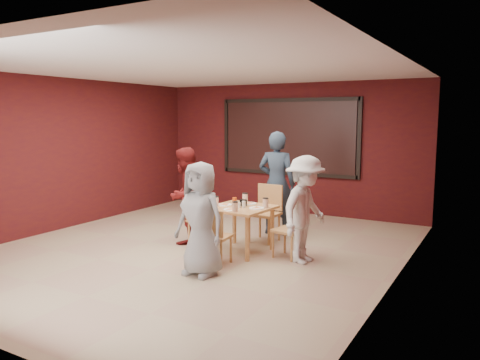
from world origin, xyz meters
The scene contains 11 objects.
floor centered at (0.00, 0.00, 0.00)m, with size 7.00×7.00×0.00m, color tan.
window_blinds centered at (0.00, 3.45, 1.65)m, with size 3.00×0.02×1.50m, color black.
dining_table centered at (0.64, 0.25, 0.63)m, with size 0.96×0.96×0.86m.
chair_front centered at (0.66, -0.54, 0.46)m, with size 0.43×0.43×0.81m.
chair_back centered at (0.69, 1.07, 0.53)m, with size 0.47×0.47×0.94m.
chair_left centered at (-0.17, 0.32, 0.46)m, with size 0.41×0.41×0.82m.
chair_right centered at (1.48, 0.34, 0.47)m, with size 0.45×0.45×0.83m.
diner_front centered at (0.72, -0.93, 0.75)m, with size 0.74×0.48×1.51m, color gray.
diner_back centered at (0.64, 1.56, 0.92)m, with size 0.67×0.44×1.83m, color #293749.
diner_left centered at (-0.43, 0.27, 0.79)m, with size 0.77×0.60×1.58m, color maroon.
diner_right centered at (1.71, 0.25, 0.77)m, with size 1.00×0.57×1.54m, color silver.
Camera 1 is at (4.14, -5.88, 2.07)m, focal length 35.00 mm.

